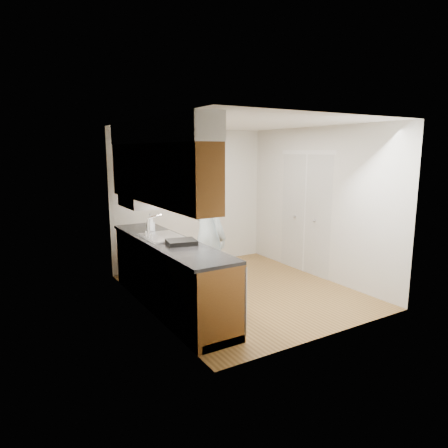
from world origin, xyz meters
The scene contains 14 objects.
floor centered at (0.00, 0.00, 0.00)m, with size 3.50×3.50×0.00m, color olive.
ceiling centered at (0.00, 0.00, 2.50)m, with size 3.50×3.50×0.00m, color white.
wall_left centered at (-1.50, 0.00, 1.25)m, with size 0.02×3.50×2.50m, color silver.
wall_right centered at (1.50, 0.00, 1.25)m, with size 0.02×3.50×2.50m, color silver.
wall_back centered at (0.00, 1.75, 1.25)m, with size 3.00×0.02×2.50m, color silver.
counter centered at (-1.20, 0.00, 0.49)m, with size 0.64×2.80×1.30m.
upper_cabinets centered at (-1.33, 0.05, 1.95)m, with size 0.47×2.80×1.21m.
closet_door centered at (1.49, 0.30, 1.02)m, with size 0.02×1.22×2.05m, color silver.
floor_mat centered at (-0.56, 0.08, 0.01)m, with size 0.44×0.75×0.01m, color slate.
person centered at (-0.56, 0.08, 1.04)m, with size 0.72×0.48×2.05m, color #9EB6C1.
soap_bottle_a centered at (-1.22, 0.62, 1.08)m, with size 0.11×0.11×0.28m, color silver.
soap_bottle_b centered at (-1.19, 0.67, 1.05)m, with size 0.10×0.10×0.22m, color silver.
soap_bottle_c centered at (-1.14, 0.86, 1.03)m, with size 0.13×0.13×0.17m, color silver.
dish_rack centered at (-1.16, -0.31, 0.97)m, with size 0.36×0.30×0.06m, color black.
Camera 1 is at (-3.25, -4.82, 2.11)m, focal length 32.00 mm.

